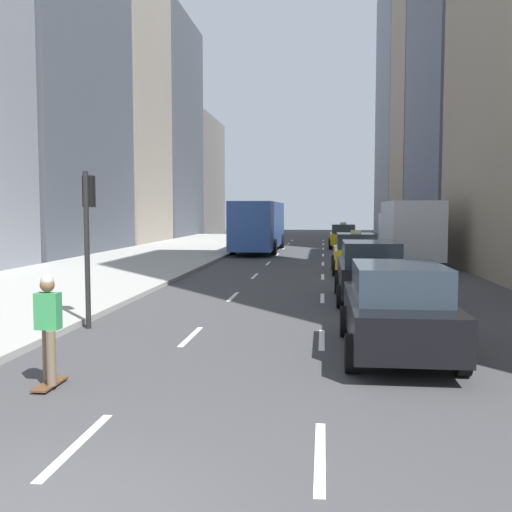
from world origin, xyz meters
The scene contains 12 objects.
sidewalk_left centered at (-7.00, 27.00, 0.07)m, with size 8.00×66.00×0.15m, color #9E9E99.
lane_markings centered at (2.60, 23.00, 0.01)m, with size 5.72×56.00×0.01m.
building_row_left centered at (-14.00, 35.82, 13.56)m, with size 6.00×77.62×36.38m.
building_row_right centered at (12.00, 38.47, 14.94)m, with size 6.00×71.75×37.75m.
taxi_lead centered at (4.00, 21.75, 0.88)m, with size 2.02×4.40×1.87m.
taxi_second centered at (4.00, 38.72, 0.88)m, with size 2.02×4.40×1.87m.
sedan_black_near centered at (4.00, 6.89, 0.88)m, with size 2.02×4.72×1.73m.
sedan_silver_behind centered at (4.00, 13.59, 0.91)m, with size 2.02×4.76×1.80m.
city_bus centered at (-1.61, 34.79, 1.79)m, with size 2.80×11.61×3.25m.
box_truck centered at (6.80, 26.00, 1.71)m, with size 2.58×8.40×3.15m.
skateboarder centered at (-1.55, 4.14, 0.96)m, with size 0.36×0.80×1.75m.
traffic_light_pole centered at (-2.75, 8.73, 2.41)m, with size 0.24×0.42×3.60m.
Camera 1 is at (2.62, -4.46, 2.71)m, focal length 42.00 mm.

